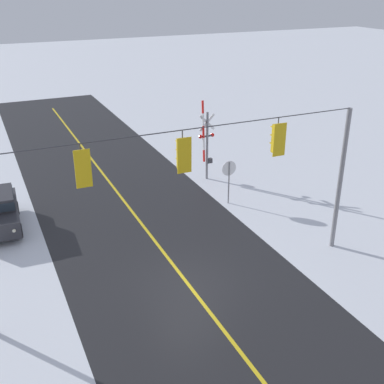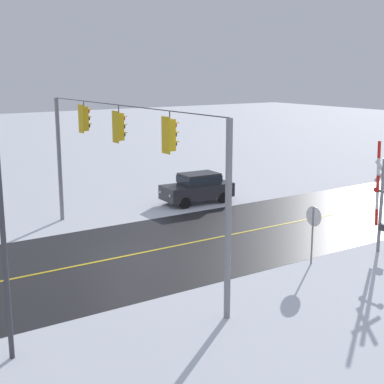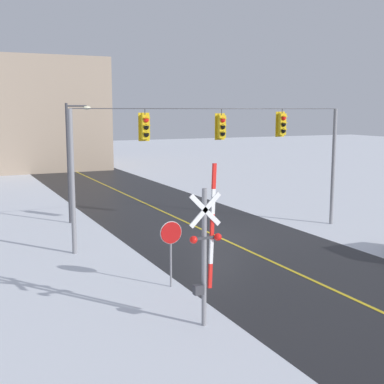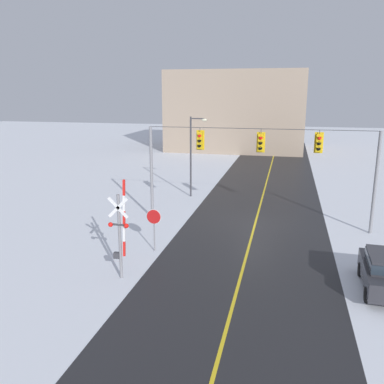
# 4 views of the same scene
# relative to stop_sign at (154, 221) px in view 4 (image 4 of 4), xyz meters

# --- Properties ---
(ground_plane) EXTENTS (160.00, 160.00, 0.00)m
(ground_plane) POSITION_rel_stop_sign_xyz_m (4.93, 5.80, -1.71)
(ground_plane) COLOR silver
(road_asphalt) EXTENTS (9.00, 80.00, 0.01)m
(road_asphalt) POSITION_rel_stop_sign_xyz_m (4.93, 11.80, -1.71)
(road_asphalt) COLOR black
(road_asphalt) RESTS_ON ground
(lane_centre_line) EXTENTS (0.14, 72.00, 0.01)m
(lane_centre_line) POSITION_rel_stop_sign_xyz_m (4.93, 11.80, -1.70)
(lane_centre_line) COLOR gold
(lane_centre_line) RESTS_ON ground
(signal_span) EXTENTS (14.20, 0.47, 6.22)m
(signal_span) POSITION_rel_stop_sign_xyz_m (4.94, 5.79, 2.58)
(signal_span) COLOR gray
(signal_span) RESTS_ON ground
(stop_sign) EXTENTS (0.80, 0.09, 2.35)m
(stop_sign) POSITION_rel_stop_sign_xyz_m (0.00, 0.00, 0.00)
(stop_sign) COLOR gray
(stop_sign) RESTS_ON ground
(railroad_crossing) EXTENTS (0.98, 0.31, 4.69)m
(railroad_crossing) POSITION_rel_stop_sign_xyz_m (-0.43, -3.50, 0.57)
(railroad_crossing) COLOR gray
(railroad_crossing) RESTS_ON ground
(streetlamp_near) EXTENTS (1.39, 0.28, 6.50)m
(streetlamp_near) POSITION_rel_stop_sign_xyz_m (-0.66, 12.11, 2.20)
(streetlamp_near) COLOR #38383D
(streetlamp_near) RESTS_ON ground
(building_distant) EXTENTS (19.32, 13.42, 11.34)m
(building_distant) POSITION_rel_stop_sign_xyz_m (-0.92, 42.31, 3.96)
(building_distant) COLOR gray
(building_distant) RESTS_ON ground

